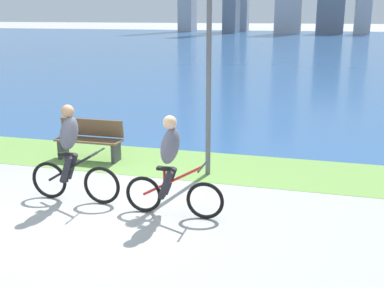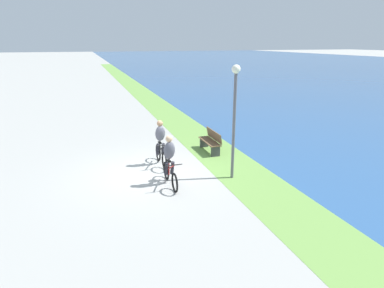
{
  "view_description": "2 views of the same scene",
  "coord_description": "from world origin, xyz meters",
  "px_view_note": "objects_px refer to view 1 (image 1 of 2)",
  "views": [
    {
      "loc": [
        3.39,
        -6.54,
        3.18
      ],
      "look_at": [
        1.31,
        1.08,
        1.01
      ],
      "focal_mm": 44.68,
      "sensor_mm": 36.0,
      "label": 1
    },
    {
      "loc": [
        10.58,
        -2.09,
        4.42
      ],
      "look_at": [
        0.89,
        1.17,
        1.21
      ],
      "focal_mm": 30.62,
      "sensor_mm": 36.0,
      "label": 2
    }
  ],
  "objects_px": {
    "cyclist_trailing": "(71,155)",
    "bench_near_path": "(90,140)",
    "lamppost_tall": "(209,52)",
    "cyclist_lead": "(171,166)"
  },
  "relations": [
    {
      "from": "cyclist_trailing",
      "to": "lamppost_tall",
      "type": "relative_size",
      "value": 0.46
    },
    {
      "from": "cyclist_lead",
      "to": "cyclist_trailing",
      "type": "xyz_separation_m",
      "value": [
        -1.84,
        0.14,
        0.01
      ]
    },
    {
      "from": "cyclist_lead",
      "to": "cyclist_trailing",
      "type": "distance_m",
      "value": 1.84
    },
    {
      "from": "cyclist_trailing",
      "to": "bench_near_path",
      "type": "height_order",
      "value": "cyclist_trailing"
    },
    {
      "from": "cyclist_trailing",
      "to": "bench_near_path",
      "type": "relative_size",
      "value": 1.14
    },
    {
      "from": "cyclist_lead",
      "to": "cyclist_trailing",
      "type": "bearing_deg",
      "value": 175.62
    },
    {
      "from": "cyclist_trailing",
      "to": "bench_near_path",
      "type": "distance_m",
      "value": 2.53
    },
    {
      "from": "bench_near_path",
      "to": "lamppost_tall",
      "type": "height_order",
      "value": "lamppost_tall"
    },
    {
      "from": "cyclist_trailing",
      "to": "cyclist_lead",
      "type": "bearing_deg",
      "value": -4.38
    },
    {
      "from": "cyclist_trailing",
      "to": "lamppost_tall",
      "type": "bearing_deg",
      "value": 46.04
    }
  ]
}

